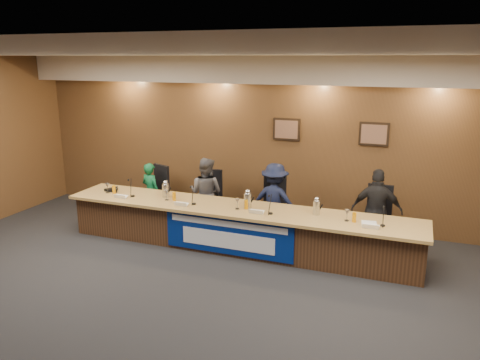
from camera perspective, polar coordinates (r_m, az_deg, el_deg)
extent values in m
plane|color=black|center=(6.17, -8.78, -16.35)|extent=(10.00, 10.00, 0.00)
cube|color=silver|center=(5.29, -10.17, 14.86)|extent=(10.00, 8.00, 0.04)
cube|color=brown|center=(9.11, 3.28, 4.79)|extent=(10.00, 0.04, 3.20)
cube|color=beige|center=(8.73, 2.90, 13.28)|extent=(10.00, 0.50, 0.50)
cube|color=#3F2616|center=(7.97, -0.36, -5.96)|extent=(6.00, 0.80, 0.70)
cube|color=#AE8748|center=(7.81, -0.50, -3.51)|extent=(6.10, 0.95, 0.05)
cube|color=navy|center=(7.60, -1.50, -6.78)|extent=(2.20, 0.02, 0.65)
cube|color=silver|center=(7.52, -1.55, -5.40)|extent=(2.00, 0.01, 0.10)
cube|color=silver|center=(7.62, -1.53, -7.37)|extent=(1.60, 0.01, 0.28)
cube|color=black|center=(8.93, 5.70, 6.17)|extent=(0.52, 0.04, 0.42)
cube|color=black|center=(8.65, 16.02, 5.40)|extent=(0.52, 0.04, 0.42)
imported|color=#0F5D32|center=(9.44, -10.82, -1.42)|extent=(0.48, 0.38, 1.17)
imported|color=#555459|center=(8.85, -4.17, -1.61)|extent=(0.70, 0.57, 1.37)
imported|color=#111833|center=(8.40, 4.23, -2.54)|extent=(0.90, 0.54, 1.36)
imported|color=black|center=(8.09, 16.33, -3.60)|extent=(0.84, 0.38, 1.41)
cube|color=black|center=(9.55, -10.47, -1.87)|extent=(0.62, 0.62, 0.08)
cube|color=black|center=(9.00, -3.87, -2.68)|extent=(0.53, 0.53, 0.08)
cube|color=black|center=(8.55, 4.40, -3.64)|extent=(0.63, 0.63, 0.08)
cube|color=black|center=(8.26, 16.27, -4.88)|extent=(0.52, 0.52, 0.08)
cube|color=white|center=(8.52, -14.47, -1.91)|extent=(0.24, 0.08, 0.10)
cylinder|color=black|center=(8.60, -12.95, -1.90)|extent=(0.07, 0.07, 0.02)
cylinder|color=orange|center=(8.86, -15.12, -1.13)|extent=(0.06, 0.06, 0.15)
cylinder|color=silver|center=(8.94, -15.87, -0.95)|extent=(0.08, 0.08, 0.18)
cube|color=white|center=(7.89, -7.30, -2.89)|extent=(0.24, 0.08, 0.10)
cylinder|color=black|center=(7.98, -5.64, -2.90)|extent=(0.07, 0.07, 0.02)
cylinder|color=orange|center=(8.22, -8.03, -1.99)|extent=(0.06, 0.06, 0.15)
cylinder|color=silver|center=(8.25, -8.94, -1.84)|extent=(0.08, 0.08, 0.18)
cube|color=white|center=(7.45, 1.94, -3.84)|extent=(0.24, 0.08, 0.10)
cylinder|color=black|center=(7.48, 3.74, -4.09)|extent=(0.07, 0.07, 0.02)
cylinder|color=orange|center=(7.69, 0.76, -3.01)|extent=(0.06, 0.06, 0.15)
cylinder|color=silver|center=(7.68, -0.33, -2.92)|extent=(0.08, 0.08, 0.18)
cube|color=white|center=(7.07, 15.65, -5.44)|extent=(0.24, 0.08, 0.10)
cylinder|color=black|center=(7.25, 16.99, -5.33)|extent=(0.07, 0.07, 0.02)
cylinder|color=orange|center=(7.29, 13.75, -4.45)|extent=(0.06, 0.06, 0.15)
cylinder|color=silver|center=(7.31, 12.91, -4.22)|extent=(0.08, 0.08, 0.18)
cylinder|color=silver|center=(8.42, -9.04, -1.29)|extent=(0.13, 0.13, 0.24)
cylinder|color=silver|center=(7.74, 0.96, -2.51)|extent=(0.13, 0.13, 0.24)
cylinder|color=silver|center=(7.50, 9.31, -3.34)|extent=(0.12, 0.12, 0.23)
cylinder|color=black|center=(9.04, -15.25, -1.14)|extent=(0.32, 0.32, 0.05)
cube|color=white|center=(7.28, 15.48, -5.19)|extent=(0.26, 0.33, 0.01)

